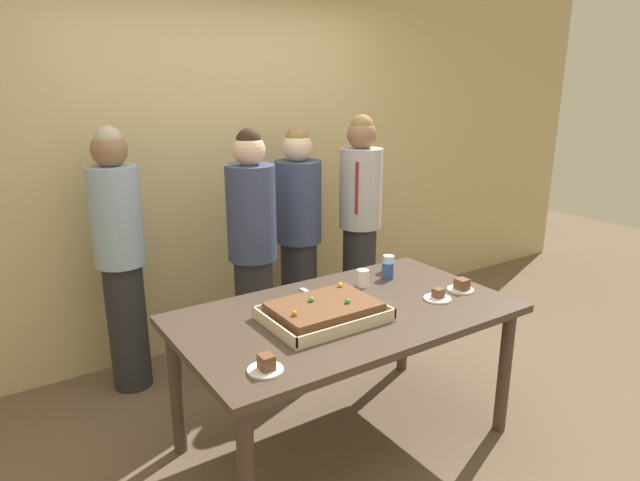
# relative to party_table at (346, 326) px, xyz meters

# --- Properties ---
(ground_plane) EXTENTS (12.00, 12.00, 0.00)m
(ground_plane) POSITION_rel_party_table_xyz_m (0.00, 0.00, -0.69)
(ground_plane) COLOR brown
(interior_back_panel) EXTENTS (8.00, 0.12, 3.00)m
(interior_back_panel) POSITION_rel_party_table_xyz_m (0.00, 1.60, 0.81)
(interior_back_panel) COLOR #CCB784
(interior_back_panel) RESTS_ON ground_plane
(party_table) EXTENTS (1.74, 0.99, 0.78)m
(party_table) POSITION_rel_party_table_xyz_m (0.00, 0.00, 0.00)
(party_table) COLOR #47382D
(party_table) RESTS_ON ground_plane
(sheet_cake) EXTENTS (0.58, 0.42, 0.11)m
(sheet_cake) POSITION_rel_party_table_xyz_m (-0.16, -0.03, 0.13)
(sheet_cake) COLOR beige
(sheet_cake) RESTS_ON party_table
(plated_slice_near_left) EXTENTS (0.15, 0.15, 0.07)m
(plated_slice_near_left) POSITION_rel_party_table_xyz_m (-0.64, -0.32, 0.11)
(plated_slice_near_left) COLOR white
(plated_slice_near_left) RESTS_ON party_table
(plated_slice_near_right) EXTENTS (0.15, 0.15, 0.06)m
(plated_slice_near_right) POSITION_rel_party_table_xyz_m (0.50, -0.15, 0.10)
(plated_slice_near_right) COLOR white
(plated_slice_near_right) RESTS_ON party_table
(plated_slice_far_left) EXTENTS (0.15, 0.15, 0.07)m
(plated_slice_far_left) POSITION_rel_party_table_xyz_m (0.71, -0.13, 0.11)
(plated_slice_far_left) COLOR white
(plated_slice_far_left) RESTS_ON party_table
(drink_cup_nearest) EXTENTS (0.07, 0.07, 0.10)m
(drink_cup_nearest) POSITION_rel_party_table_xyz_m (0.58, 0.35, 0.14)
(drink_cup_nearest) COLOR white
(drink_cup_nearest) RESTS_ON party_table
(drink_cup_middle) EXTENTS (0.07, 0.07, 0.10)m
(drink_cup_middle) POSITION_rel_party_table_xyz_m (0.49, 0.25, 0.14)
(drink_cup_middle) COLOR #2D5199
(drink_cup_middle) RESTS_ON party_table
(drink_cup_far_end) EXTENTS (0.07, 0.07, 0.10)m
(drink_cup_far_end) POSITION_rel_party_table_xyz_m (0.28, 0.23, 0.14)
(drink_cup_far_end) COLOR white
(drink_cup_far_end) RESTS_ON party_table
(cake_server_utensil) EXTENTS (0.03, 0.20, 0.01)m
(cake_server_utensil) POSITION_rel_party_table_xyz_m (-0.04, 0.28, 0.09)
(cake_server_utensil) COLOR silver
(cake_server_utensil) RESTS_ON party_table
(person_serving_front) EXTENTS (0.31, 0.31, 1.65)m
(person_serving_front) POSITION_rel_party_table_xyz_m (-0.07, 0.91, 0.17)
(person_serving_front) COLOR #28282D
(person_serving_front) RESTS_ON ground_plane
(person_green_shirt_behind) EXTENTS (0.31, 0.31, 1.70)m
(person_green_shirt_behind) POSITION_rel_party_table_xyz_m (0.82, 0.96, 0.21)
(person_green_shirt_behind) COLOR #28282D
(person_green_shirt_behind) RESTS_ON ground_plane
(person_striped_tie_right) EXTENTS (0.30, 0.30, 1.67)m
(person_striped_tie_right) POSITION_rel_party_table_xyz_m (-0.81, 1.23, 0.20)
(person_striped_tie_right) COLOR #28282D
(person_striped_tie_right) RESTS_ON ground_plane
(person_far_right_suit) EXTENTS (0.33, 0.33, 1.62)m
(person_far_right_suit) POSITION_rel_party_table_xyz_m (0.42, 1.15, 0.16)
(person_far_right_suit) COLOR #28282D
(person_far_right_suit) RESTS_ON ground_plane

